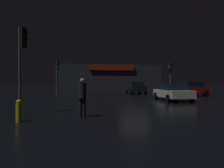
# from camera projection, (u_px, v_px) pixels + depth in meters

# --- Properties ---
(ground_plane) EXTENTS (120.00, 120.00, 0.00)m
(ground_plane) POSITION_uv_depth(u_px,v_px,m) (135.00, 99.00, 18.70)
(ground_plane) COLOR black
(store_building) EXTENTS (21.80, 9.72, 5.27)m
(store_building) POSITION_uv_depth(u_px,v_px,m) (108.00, 77.00, 48.58)
(store_building) COLOR #33383D
(store_building) RESTS_ON ground
(traffic_signal_main) EXTENTS (0.43, 0.42, 4.17)m
(traffic_signal_main) POSITION_uv_depth(u_px,v_px,m) (22.00, 48.00, 10.20)
(traffic_signal_main) COLOR #595B60
(traffic_signal_main) RESTS_ON ground
(traffic_signal_opposite) EXTENTS (0.42, 0.42, 4.07)m
(traffic_signal_opposite) POSITION_uv_depth(u_px,v_px,m) (57.00, 70.00, 24.43)
(traffic_signal_opposite) COLOR #595B60
(traffic_signal_opposite) RESTS_ON ground
(traffic_signal_cross_left) EXTENTS (0.42, 0.42, 3.94)m
(traffic_signal_cross_left) POSITION_uv_depth(u_px,v_px,m) (170.00, 72.00, 26.84)
(traffic_signal_cross_left) COLOR #595B60
(traffic_signal_cross_left) RESTS_ON ground
(car_near) EXTENTS (2.30, 4.48, 1.43)m
(car_near) POSITION_uv_depth(u_px,v_px,m) (173.00, 92.00, 17.23)
(car_near) COLOR silver
(car_near) RESTS_ON ground
(car_far) EXTENTS (4.10, 2.12, 1.56)m
(car_far) POSITION_uv_depth(u_px,v_px,m) (190.00, 89.00, 23.02)
(car_far) COLOR #A51414
(car_far) RESTS_ON ground
(car_crossing) EXTENTS (2.12, 3.95, 1.58)m
(car_crossing) POSITION_uv_depth(u_px,v_px,m) (136.00, 88.00, 27.71)
(car_crossing) COLOR black
(car_crossing) RESTS_ON ground
(pedestrian) EXTENTS (0.45, 0.45, 1.71)m
(pedestrian) POSITION_uv_depth(u_px,v_px,m) (82.00, 94.00, 9.22)
(pedestrian) COLOR black
(pedestrian) RESTS_ON ground
(fire_hydrant) EXTENTS (0.22, 0.22, 0.87)m
(fire_hydrant) POSITION_uv_depth(u_px,v_px,m) (19.00, 111.00, 8.13)
(fire_hydrant) COLOR gold
(fire_hydrant) RESTS_ON ground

